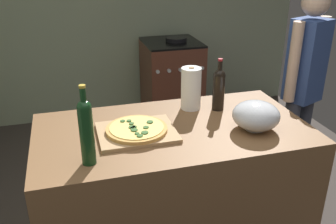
{
  "coord_description": "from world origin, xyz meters",
  "views": [
    {
      "loc": [
        -0.5,
        -0.99,
        1.81
      ],
      "look_at": [
        0.02,
        0.84,
        0.97
      ],
      "focal_mm": 39.94,
      "sensor_mm": 36.0,
      "label": 1
    }
  ],
  "objects_px": {
    "wine_bottle_amber": "(219,88)",
    "person_in_red": "(303,84)",
    "paper_towel_roll": "(191,88)",
    "wine_bottle_green": "(86,129)",
    "pizza": "(137,129)",
    "mixing_bowl": "(256,116)",
    "stove": "(171,82)"
  },
  "relations": [
    {
      "from": "pizza",
      "to": "mixing_bowl",
      "type": "bearing_deg",
      "value": -10.1
    },
    {
      "from": "mixing_bowl",
      "to": "wine_bottle_green",
      "type": "distance_m",
      "value": 0.89
    },
    {
      "from": "wine_bottle_green",
      "to": "pizza",
      "type": "bearing_deg",
      "value": 40.1
    },
    {
      "from": "stove",
      "to": "person_in_red",
      "type": "bearing_deg",
      "value": -69.85
    },
    {
      "from": "wine_bottle_green",
      "to": "wine_bottle_amber",
      "type": "bearing_deg",
      "value": 27.32
    },
    {
      "from": "person_in_red",
      "to": "paper_towel_roll",
      "type": "bearing_deg",
      "value": -166.09
    },
    {
      "from": "wine_bottle_amber",
      "to": "stove",
      "type": "distance_m",
      "value": 1.92
    },
    {
      "from": "paper_towel_roll",
      "to": "stove",
      "type": "distance_m",
      "value": 1.88
    },
    {
      "from": "mixing_bowl",
      "to": "pizza",
      "type": "bearing_deg",
      "value": 169.9
    },
    {
      "from": "mixing_bowl",
      "to": "paper_towel_roll",
      "type": "bearing_deg",
      "value": 123.56
    },
    {
      "from": "paper_towel_roll",
      "to": "mixing_bowl",
      "type": "bearing_deg",
      "value": -56.44
    },
    {
      "from": "pizza",
      "to": "paper_towel_roll",
      "type": "bearing_deg",
      "value": 33.34
    },
    {
      "from": "pizza",
      "to": "wine_bottle_green",
      "type": "relative_size",
      "value": 0.86
    },
    {
      "from": "paper_towel_roll",
      "to": "wine_bottle_green",
      "type": "relative_size",
      "value": 0.69
    },
    {
      "from": "wine_bottle_amber",
      "to": "wine_bottle_green",
      "type": "bearing_deg",
      "value": -152.68
    },
    {
      "from": "paper_towel_roll",
      "to": "wine_bottle_green",
      "type": "xyz_separation_m",
      "value": [
        -0.64,
        -0.47,
        0.04
      ]
    },
    {
      "from": "paper_towel_roll",
      "to": "wine_bottle_green",
      "type": "bearing_deg",
      "value": -143.76
    },
    {
      "from": "paper_towel_roll",
      "to": "person_in_red",
      "type": "xyz_separation_m",
      "value": [
        0.94,
        0.23,
        -0.14
      ]
    },
    {
      "from": "pizza",
      "to": "wine_bottle_amber",
      "type": "relative_size",
      "value": 1.02
    },
    {
      "from": "pizza",
      "to": "mixing_bowl",
      "type": "xyz_separation_m",
      "value": [
        0.62,
        -0.11,
        0.05
      ]
    },
    {
      "from": "wine_bottle_amber",
      "to": "person_in_red",
      "type": "bearing_deg",
      "value": 20.39
    },
    {
      "from": "wine_bottle_green",
      "to": "person_in_red",
      "type": "height_order",
      "value": "person_in_red"
    },
    {
      "from": "mixing_bowl",
      "to": "paper_towel_roll",
      "type": "height_order",
      "value": "paper_towel_roll"
    },
    {
      "from": "wine_bottle_green",
      "to": "person_in_red",
      "type": "distance_m",
      "value": 1.75
    },
    {
      "from": "mixing_bowl",
      "to": "stove",
      "type": "distance_m",
      "value": 2.18
    },
    {
      "from": "wine_bottle_amber",
      "to": "wine_bottle_green",
      "type": "relative_size",
      "value": 0.84
    },
    {
      "from": "wine_bottle_green",
      "to": "stove",
      "type": "xyz_separation_m",
      "value": [
        1.03,
        2.22,
        -0.63
      ]
    },
    {
      "from": "paper_towel_roll",
      "to": "wine_bottle_green",
      "type": "height_order",
      "value": "wine_bottle_green"
    },
    {
      "from": "paper_towel_roll",
      "to": "stove",
      "type": "xyz_separation_m",
      "value": [
        0.39,
        1.74,
        -0.59
      ]
    },
    {
      "from": "paper_towel_roll",
      "to": "person_in_red",
      "type": "relative_size",
      "value": 0.16
    },
    {
      "from": "wine_bottle_amber",
      "to": "person_in_red",
      "type": "height_order",
      "value": "person_in_red"
    },
    {
      "from": "wine_bottle_amber",
      "to": "person_in_red",
      "type": "relative_size",
      "value": 0.2
    }
  ]
}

